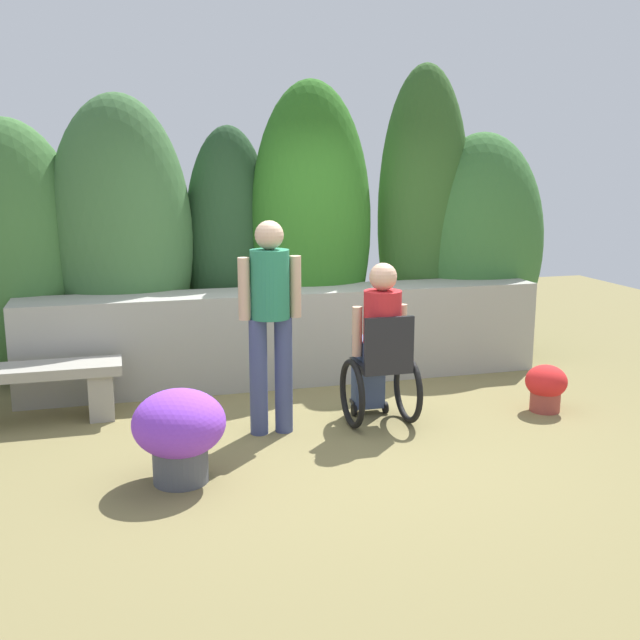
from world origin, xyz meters
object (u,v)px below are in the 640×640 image
Objects in this scene: person_in_wheelchair at (379,349)px; flower_pot_purple_near at (546,386)px; stone_bench at (22,386)px; flower_pot_terracotta_by_wall at (179,430)px; person_standing_companion at (270,313)px.

flower_pot_purple_near is at bearing -4.31° from person_in_wheelchair.
stone_bench is 3.93× the size of flower_pot_purple_near.
flower_pot_terracotta_by_wall is at bearing -52.61° from stone_bench.
person_in_wheelchair is at bearing 23.95° from flower_pot_terracotta_by_wall.
person_in_wheelchair is 3.28× the size of flower_pot_purple_near.
person_standing_companion is at bearing 178.38° from person_in_wheelchair.
flower_pot_terracotta_by_wall is (-0.78, -0.76, -0.61)m from person_standing_companion.
person_standing_companion reaches higher than person_in_wheelchair.
person_in_wheelchair is 1.54m from flower_pot_purple_near.
stone_bench is 2.93m from person_in_wheelchair.
flower_pot_terracotta_by_wall is (-1.67, -0.74, -0.26)m from person_in_wheelchair.
person_standing_companion is at bearing -20.97° from stone_bench.
stone_bench is at bearing 168.54° from flower_pot_purple_near.
person_standing_companion is at bearing 44.20° from flower_pot_terracotta_by_wall.
stone_bench is at bearing 157.73° from person_standing_companion.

